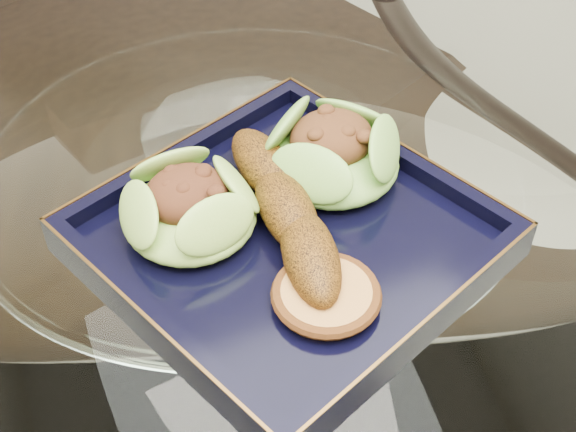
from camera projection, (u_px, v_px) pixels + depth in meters
name	position (u px, v px, depth m)	size (l,w,h in m)	color
dining_table	(256.00, 334.00, 0.78)	(1.13, 1.13, 0.77)	white
dining_chair	(162.00, 119.00, 1.18)	(0.49, 0.49, 0.90)	black
navy_plate	(288.00, 243.00, 0.63)	(0.27, 0.27, 0.02)	black
lettuce_wrap_left	(190.00, 211.00, 0.61)	(0.10, 0.10, 0.04)	#5D8E29
lettuce_wrap_right	(333.00, 155.00, 0.66)	(0.11, 0.11, 0.04)	#4C8F29
roasted_plantain	(286.00, 209.00, 0.62)	(0.19, 0.04, 0.04)	#663B0A
crumb_patty	(326.00, 296.00, 0.57)	(0.07, 0.07, 0.01)	#C38041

